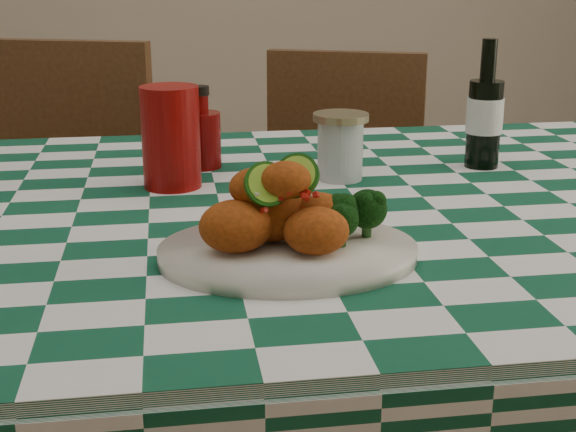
{
  "coord_description": "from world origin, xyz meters",
  "views": [
    {
      "loc": [
        -0.17,
        -1.12,
        1.13
      ],
      "look_at": [
        -0.04,
        -0.23,
        0.84
      ],
      "focal_mm": 50.0,
      "sensor_mm": 36.0,
      "label": 1
    }
  ],
  "objects": [
    {
      "name": "wooden_chair_right",
      "position": [
        0.22,
        0.74,
        0.45
      ],
      "size": [
        0.54,
        0.55,
        0.9
      ],
      "primitive_type": null,
      "rotation": [
        0.0,
        0.0,
        -0.37
      ],
      "color": "#472814",
      "rests_on": "ground"
    },
    {
      "name": "ketchup_bottle",
      "position": [
        -0.12,
        0.23,
        0.86
      ],
      "size": [
        0.07,
        0.07,
        0.14
      ],
      "primitive_type": null,
      "rotation": [
        0.0,
        0.0,
        0.08
      ],
      "color": "#670505",
      "rests_on": "dining_table"
    },
    {
      "name": "plate",
      "position": [
        -0.04,
        -0.23,
        0.8
      ],
      "size": [
        0.32,
        0.26,
        0.02
      ],
      "primitive_type": null,
      "rotation": [
        0.0,
        0.0,
        -0.06
      ],
      "color": "silver",
      "rests_on": "dining_table"
    },
    {
      "name": "mason_jar",
      "position": [
        0.1,
        0.12,
        0.84
      ],
      "size": [
        0.11,
        0.11,
        0.11
      ],
      "primitive_type": null,
      "rotation": [
        0.0,
        0.0,
        0.26
      ],
      "color": "#B2BCBA",
      "rests_on": "dining_table"
    },
    {
      "name": "broccoli_side",
      "position": [
        0.05,
        -0.22,
        0.83
      ],
      "size": [
        0.08,
        0.08,
        0.06
      ],
      "primitive_type": null,
      "color": "black",
      "rests_on": "plate"
    },
    {
      "name": "beer_bottle",
      "position": [
        0.36,
        0.16,
        0.9
      ],
      "size": [
        0.07,
        0.07,
        0.22
      ],
      "primitive_type": null,
      "rotation": [
        0.0,
        0.0,
        0.15
      ],
      "color": "black",
      "rests_on": "dining_table"
    },
    {
      "name": "fried_chicken_pile",
      "position": [
        -0.04,
        -0.23,
        0.86
      ],
      "size": [
        0.16,
        0.12,
        0.1
      ],
      "primitive_type": null,
      "color": "#AE4210",
      "rests_on": "plate"
    },
    {
      "name": "wooden_chair_left",
      "position": [
        -0.48,
        0.72,
        0.47
      ],
      "size": [
        0.55,
        0.57,
        0.94
      ],
      "primitive_type": null,
      "rotation": [
        0.0,
        0.0,
        -0.33
      ],
      "color": "#472814",
      "rests_on": "ground"
    },
    {
      "name": "red_tumbler",
      "position": [
        -0.17,
        0.12,
        0.87
      ],
      "size": [
        0.11,
        0.11,
        0.16
      ],
      "primitive_type": "cylinder",
      "rotation": [
        0.0,
        0.0,
        0.19
      ],
      "color": "maroon",
      "rests_on": "dining_table"
    }
  ]
}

